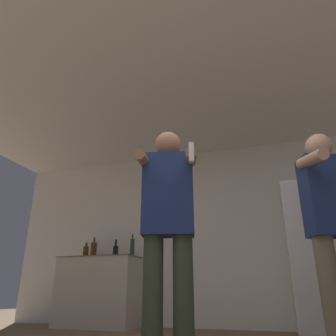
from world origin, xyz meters
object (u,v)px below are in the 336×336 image
(person_woman_foreground, at_px, (168,223))
(bottle_dark_rum, at_px, (86,251))
(bottle_clear_vodka, at_px, (132,247))
(bottle_red_label, at_px, (94,250))
(refrigerator, at_px, (319,255))
(bottle_tall_gin, at_px, (115,251))
(person_man_side, at_px, (333,224))

(person_woman_foreground, bearing_deg, bottle_dark_rum, 132.76)
(bottle_clear_vodka, bearing_deg, bottle_red_label, 180.00)
(refrigerator, height_order, bottle_tall_gin, refrigerator)
(bottle_tall_gin, distance_m, bottle_clear_vodka, 0.27)
(refrigerator, distance_m, bottle_clear_vodka, 2.48)
(bottle_dark_rum, distance_m, bottle_clear_vodka, 0.76)
(person_man_side, bearing_deg, person_woman_foreground, -160.24)
(bottle_dark_rum, xyz_separation_m, person_woman_foreground, (1.99, -2.15, -0.09))
(refrigerator, xyz_separation_m, bottle_dark_rum, (-3.23, 0.01, 0.15))
(bottle_tall_gin, xyz_separation_m, bottle_dark_rum, (-0.49, -0.00, 0.00))
(bottle_red_label, height_order, bottle_clear_vodka, bottle_clear_vodka)
(bottle_tall_gin, relative_size, person_man_side, 0.15)
(bottle_red_label, bearing_deg, bottle_dark_rum, 180.00)
(bottle_red_label, distance_m, bottle_dark_rum, 0.13)
(bottle_dark_rum, bearing_deg, bottle_clear_vodka, 0.00)
(refrigerator, relative_size, bottle_dark_rum, 7.26)
(person_woman_foreground, xyz_separation_m, person_man_side, (1.17, 0.42, -0.00))
(bottle_red_label, bearing_deg, person_man_side, -29.72)
(bottle_dark_rum, xyz_separation_m, person_man_side, (3.16, -1.73, -0.09))
(bottle_tall_gin, height_order, bottle_dark_rum, bottle_tall_gin)
(bottle_red_label, relative_size, person_man_side, 0.19)
(bottle_clear_vodka, distance_m, person_woman_foreground, 2.48)
(refrigerator, xyz_separation_m, bottle_clear_vodka, (-2.47, 0.01, 0.19))
(refrigerator, xyz_separation_m, person_woman_foreground, (-1.24, -2.14, 0.06))
(refrigerator, height_order, bottle_dark_rum, refrigerator)
(refrigerator, height_order, person_woman_foreground, refrigerator)
(person_man_side, bearing_deg, bottle_dark_rum, 151.32)
(bottle_dark_rum, distance_m, person_man_side, 3.61)
(refrigerator, height_order, bottle_clear_vodka, refrigerator)
(bottle_red_label, height_order, bottle_tall_gin, bottle_red_label)
(bottle_clear_vodka, relative_size, person_man_side, 0.19)
(refrigerator, distance_m, bottle_tall_gin, 2.74)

